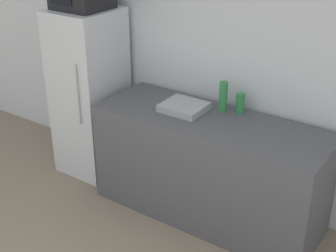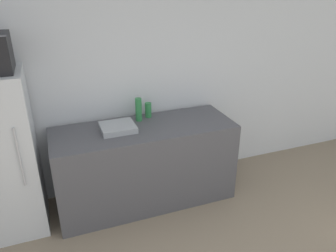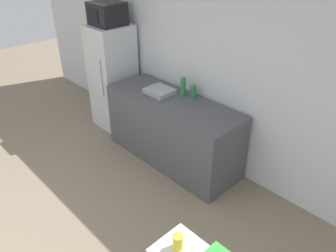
% 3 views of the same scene
% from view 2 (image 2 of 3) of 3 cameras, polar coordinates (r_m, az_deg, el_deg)
% --- Properties ---
extents(wall_back, '(8.00, 0.06, 2.60)m').
position_cam_2_polar(wall_back, '(3.76, -4.04, 7.99)').
color(wall_back, silver).
rests_on(wall_back, ground_plane).
extents(refrigerator, '(0.56, 0.62, 1.63)m').
position_cam_2_polar(refrigerator, '(3.48, -26.45, -4.77)').
color(refrigerator, silver).
rests_on(refrigerator, ground_plane).
extents(counter, '(1.95, 0.71, 0.92)m').
position_cam_2_polar(counter, '(3.69, -3.98, -6.67)').
color(counter, '#4C4C51').
rests_on(counter, ground_plane).
extents(sink_basin, '(0.35, 0.32, 0.06)m').
position_cam_2_polar(sink_basin, '(3.43, -8.73, -0.25)').
color(sink_basin, '#9EA3A8').
rests_on(sink_basin, counter).
extents(bottle_tall, '(0.07, 0.07, 0.26)m').
position_cam_2_polar(bottle_tall, '(3.60, -5.14, 2.88)').
color(bottle_tall, '#2D7F42').
rests_on(bottle_tall, counter).
extents(bottle_short, '(0.07, 0.07, 0.17)m').
position_cam_2_polar(bottle_short, '(3.70, -3.47, 2.81)').
color(bottle_short, '#2D7F42').
rests_on(bottle_short, counter).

